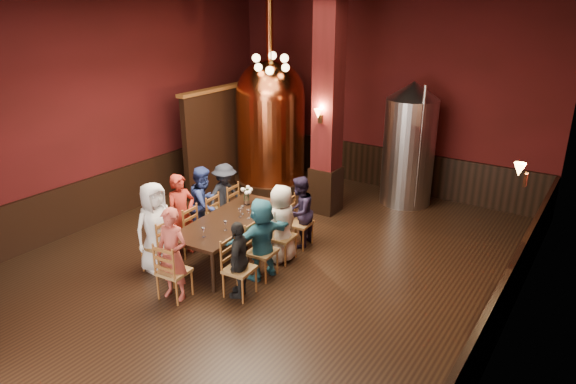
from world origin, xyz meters
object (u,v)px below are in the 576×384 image
Objects in this scene: person_0 at (155,227)px; person_1 at (181,215)px; dining_table at (231,222)px; rose_vase at (246,193)px; steel_vessel at (409,144)px; person_2 at (204,204)px; copper_kettle at (271,123)px.

person_0 is 1.04× the size of person_1.
dining_table is 0.77m from rose_vase.
rose_vase is (-1.78, -3.61, -0.39)m from steel_vessel.
person_2 reaches higher than dining_table.
dining_table is 4.64m from steel_vessel.
person_2 reaches higher than rose_vase.
person_0 is 0.36× the size of copper_kettle.
person_0 is 0.57× the size of steel_vessel.
person_2 is at bearing -148.58° from rose_vase.
person_0 is at bearing -79.24° from copper_kettle.
steel_vessel is (2.47, 4.03, 0.64)m from person_2.
rose_vase reaches higher than dining_table.
rose_vase is (1.47, -2.86, -0.61)m from copper_kettle.
person_2 is 0.54× the size of steel_vessel.
copper_kettle is (-0.77, 3.28, 0.85)m from person_2.
person_1 is at bearing -117.30° from steel_vessel.
copper_kettle reaches higher than person_2.
person_1 is at bearing -158.78° from dining_table.
person_0 is at bearing 166.98° from person_2.
steel_vessel is 4.04m from rose_vase.
copper_kettle reaches higher than steel_vessel.
rose_vase is (0.59, 1.75, 0.20)m from person_0.
steel_vessel reaches higher than person_1.
person_1 is 0.66m from person_2.
steel_vessel is at bearing 13.03° from copper_kettle.
copper_kettle reaches higher than person_1.
person_1 is at bearing -78.20° from copper_kettle.
dining_table is at bearing -75.44° from rose_vase.
person_0 is 4.76m from copper_kettle.
person_1 reaches higher than person_2.
steel_vessel reaches higher than rose_vase.
person_0 reaches higher than rose_vase.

